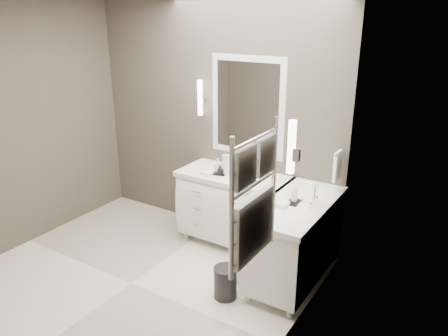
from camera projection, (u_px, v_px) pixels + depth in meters
The scene contains 19 objects.
floor at pixel (131, 284), 4.31m from camera, with size 3.20×3.00×0.01m, color #EDE5CE.
wall_back at pixel (214, 119), 5.05m from camera, with size 3.20×0.01×2.70m, color #463E38.
wall_left at pixel (10, 129), 4.65m from camera, with size 0.01×3.00×2.70m, color #463E38.
wall_right at pixel (287, 191), 3.05m from camera, with size 0.01×3.00×2.70m, color #463E38.
vanity_back at pixel (234, 205), 4.89m from camera, with size 1.24×0.59×0.97m.
vanity_right at pixel (295, 237), 4.20m from camera, with size 0.59×1.24×0.97m.
mirror_back at pixel (247, 107), 4.74m from camera, with size 0.90×0.02×1.10m.
mirror_right at pixel (326, 137), 3.63m from camera, with size 0.02×0.90×1.10m.
sconce_back at pixel (200, 98), 4.97m from camera, with size 0.06×0.06×0.40m.
sconce_right at pixel (291, 148), 3.18m from camera, with size 0.06×0.06×0.40m.
towel_bar_corner at pixel (337, 165), 4.25m from camera, with size 0.03×0.22×0.30m.
towel_ladder at pixel (253, 204), 2.74m from camera, with size 0.06×0.58×0.90m.
waste_bin at pixel (225, 282), 4.06m from camera, with size 0.22×0.22×0.31m, color black.
amenity_tray_back at pixel (219, 173), 4.77m from camera, with size 0.14×0.11×0.02m, color black.
amenity_tray_right at pixel (294, 202), 4.05m from camera, with size 0.11×0.14×0.02m, color black.
water_bottle at pixel (226, 165), 4.72m from camera, with size 0.08×0.08×0.23m, color silver.
soap_bottle_a at pixel (218, 165), 4.77m from camera, with size 0.07×0.07×0.15m, color white.
soap_bottle_b at pixel (220, 170), 4.71m from camera, with size 0.07×0.07×0.09m, color black.
soap_bottle_c at pixel (294, 193), 4.02m from camera, with size 0.06×0.07×0.17m, color white.
Camera 1 is at (2.72, -2.62, 2.54)m, focal length 35.00 mm.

